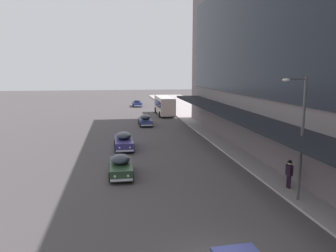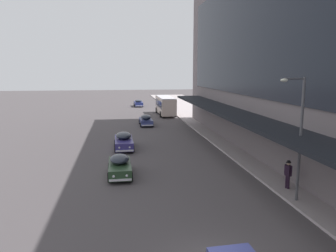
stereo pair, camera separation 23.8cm
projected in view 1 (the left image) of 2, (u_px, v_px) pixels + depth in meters
The scene contains 7 objects.
transit_bus_kerbside_front at pixel (164, 105), 56.92m from camera, with size 2.67×9.19×3.17m.
sedan_trailing_mid at pixel (137, 103), 70.32m from camera, with size 1.90×4.60×1.48m.
sedan_lead_near at pixel (124, 141), 32.56m from camera, with size 1.92×4.91×1.61m.
sedan_lead_mid at pixel (121, 166), 24.22m from camera, with size 1.78×4.35×1.52m.
sedan_second_near at pixel (145, 120), 46.19m from camera, with size 1.83×4.42×1.55m.
pedestrian_at_kerb at pixel (289, 173), 21.16m from camera, with size 0.35×0.59×1.86m.
street_lamp at pixel (300, 131), 18.68m from camera, with size 1.50×0.28×7.22m.
Camera 1 is at (-3.95, -11.05, 7.74)m, focal length 35.00 mm.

